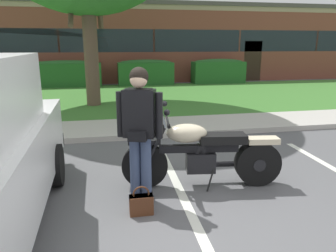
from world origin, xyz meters
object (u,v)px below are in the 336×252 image
at_px(handbag, 141,203).
at_px(hedge_center_right, 146,72).
at_px(brick_building, 141,43).
at_px(rider_person, 140,126).
at_px(hedge_center_left, 66,73).
at_px(motorcycle, 208,153).
at_px(hedge_right, 218,71).

xyz_separation_m(handbag, hedge_center_right, (1.58, 11.84, 0.51)).
height_order(handbag, brick_building, brick_building).
relative_size(rider_person, hedge_center_left, 0.55).
distance_m(motorcycle, hedge_right, 11.98).
distance_m(rider_person, brick_building, 18.39).
bearing_deg(brick_building, handbag, -96.62).
xyz_separation_m(handbag, hedge_right, (5.21, 11.84, 0.51)).
height_order(motorcycle, rider_person, rider_person).
xyz_separation_m(hedge_right, brick_building, (-3.05, 6.76, 1.36)).
bearing_deg(hedge_center_right, hedge_center_left, 180.00).
distance_m(motorcycle, brick_building, 18.08).
xyz_separation_m(rider_person, hedge_center_right, (1.54, 11.48, -0.34)).
xyz_separation_m(rider_person, hedge_center_left, (-2.09, 11.48, -0.34)).
distance_m(hedge_center_left, hedge_right, 7.27).
bearing_deg(handbag, hedge_center_right, 82.40).
bearing_deg(brick_building, hedge_right, -65.67).
xyz_separation_m(motorcycle, rider_person, (-0.97, -0.26, 0.50)).
distance_m(handbag, brick_building, 18.82).
distance_m(handbag, hedge_center_left, 12.03).
bearing_deg(hedge_right, rider_person, -114.26).
relative_size(handbag, hedge_right, 0.14).
distance_m(motorcycle, hedge_center_right, 11.24).
height_order(handbag, hedge_right, hedge_right).
bearing_deg(brick_building, hedge_center_left, -121.93).
distance_m(motorcycle, hedge_center_left, 11.63).
distance_m(hedge_center_right, hedge_right, 3.63).
relative_size(hedge_right, brick_building, 0.10).
height_order(rider_person, hedge_right, rider_person).
relative_size(motorcycle, handbag, 6.22).
xyz_separation_m(rider_person, brick_building, (2.12, 18.24, 1.02)).
bearing_deg(motorcycle, hedge_right, 69.46).
bearing_deg(hedge_center_left, motorcycle, -74.73).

